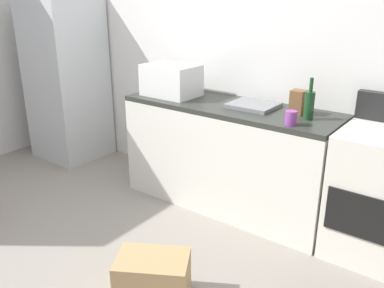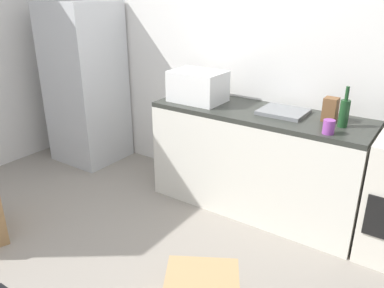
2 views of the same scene
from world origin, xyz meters
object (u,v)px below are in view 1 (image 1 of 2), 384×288
microwave (171,80)px  coffee_mug (291,118)px  wine_bottle (309,104)px  knife_block (298,102)px  refrigerator (67,80)px  stove_oven (381,194)px  cardboard_box_medium (153,278)px

microwave → coffee_mug: bearing=-8.6°
wine_bottle → knife_block: wine_bottle is taller
refrigerator → wine_bottle: size_ratio=5.75×
refrigerator → coffee_mug: size_ratio=17.25×
wine_bottle → stove_oven: bearing=1.9°
refrigerator → microwave: refrigerator is taller
knife_block → coffee_mug: bearing=-75.1°
stove_oven → coffee_mug: size_ratio=11.00×
stove_oven → knife_block: (-0.67, 0.06, 0.52)m
knife_block → cardboard_box_medium: bearing=-101.1°
microwave → wine_bottle: wine_bottle is taller
stove_oven → microwave: 1.89m
refrigerator → cardboard_box_medium: 2.73m
wine_bottle → cardboard_box_medium: (-0.38, -1.27, -0.87)m
microwave → knife_block: size_ratio=2.56×
stove_oven → microwave: bearing=-178.7°
refrigerator → coffee_mug: refrigerator is taller
wine_bottle → coffee_mug: size_ratio=3.00×
coffee_mug → microwave: bearing=171.4°
stove_oven → microwave: microwave is taller
refrigerator → stove_oven: bearing=1.0°
stove_oven → wine_bottle: 0.78m
knife_block → microwave: bearing=-174.8°
stove_oven → wine_bottle: size_ratio=3.67×
coffee_mug → cardboard_box_medium: size_ratio=0.23×
wine_bottle → knife_block: 0.15m
microwave → cardboard_box_medium: microwave is taller
coffee_mug → knife_block: bearing=104.9°
knife_block → refrigerator: bearing=-177.4°
wine_bottle → coffee_mug: 0.22m
coffee_mug → knife_block: knife_block is taller
microwave → knife_block: 1.14m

